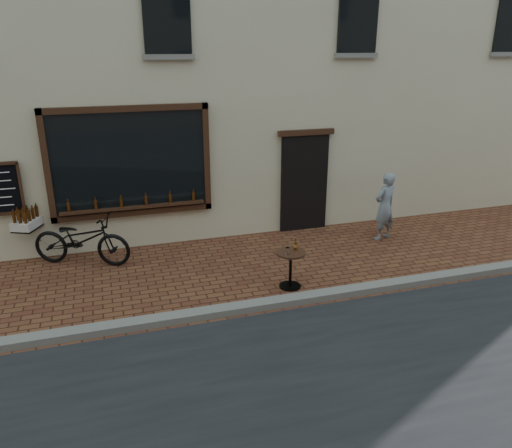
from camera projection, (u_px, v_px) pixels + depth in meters
name	position (u px, v px, depth m)	size (l,w,h in m)	color
ground	(275.00, 312.00, 8.07)	(90.00, 90.00, 0.00)	#562A1C
kerb	(271.00, 303.00, 8.23)	(90.00, 0.25, 0.12)	slate
shop_building	(190.00, 4.00, 12.19)	(28.00, 6.20, 10.00)	beige
cargo_bicycle	(80.00, 239.00, 9.68)	(2.30, 1.48, 1.09)	black
bistro_table	(291.00, 262.00, 8.76)	(0.53, 0.53, 0.91)	black
pedestrian	(385.00, 206.00, 10.85)	(0.55, 0.36, 1.51)	gray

